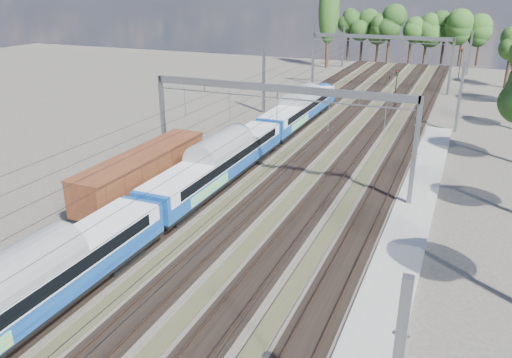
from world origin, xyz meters
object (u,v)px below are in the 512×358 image
at_px(emu_train, 218,158).
at_px(worker, 390,76).
at_px(freight_boxcar, 144,172).
at_px(signal_far, 461,59).
at_px(signal_near, 396,85).

relative_size(emu_train, worker, 40.90).
height_order(freight_boxcar, signal_far, signal_far).
distance_m(freight_boxcar, signal_near, 42.90).
relative_size(worker, signal_near, 0.29).
relative_size(freight_boxcar, signal_far, 2.69).
xyz_separation_m(freight_boxcar, signal_near, (14.17, 40.48, 1.24)).
height_order(freight_boxcar, signal_near, signal_near).
xyz_separation_m(signal_near, signal_far, (7.29, 32.24, -0.08)).
height_order(worker, signal_near, signal_near).
xyz_separation_m(worker, signal_near, (4.38, -23.77, 2.76)).
bearing_deg(signal_near, freight_boxcar, -94.57).
distance_m(emu_train, signal_far, 70.23).
relative_size(freight_boxcar, signal_near, 2.63).
bearing_deg(emu_train, signal_far, 76.02).
xyz_separation_m(worker, signal_far, (11.67, 8.47, 2.68)).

